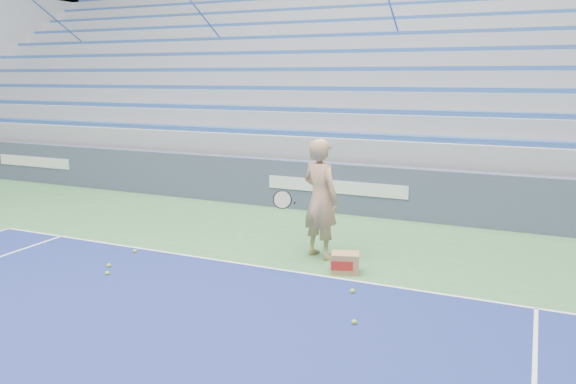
{
  "coord_description": "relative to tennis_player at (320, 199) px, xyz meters",
  "views": [
    {
      "loc": [
        3.94,
        4.32,
        2.98
      ],
      "look_at": [
        0.35,
        12.38,
        1.15
      ],
      "focal_mm": 35.0,
      "sensor_mm": 36.0,
      "label": 1
    }
  ],
  "objects": [
    {
      "name": "tennis_ball_3",
      "position": [
        -2.63,
        -2.16,
        -0.96
      ],
      "size": [
        0.07,
        0.07,
        0.07
      ],
      "primitive_type": "sphere",
      "color": "#A3CE2A",
      "rests_on": "ground"
    },
    {
      "name": "tennis_ball_4",
      "position": [
        1.0,
        -1.34,
        -0.96
      ],
      "size": [
        0.07,
        0.07,
        0.07
      ],
      "primitive_type": "sphere",
      "color": "#A3CE2A",
      "rests_on": "ground"
    },
    {
      "name": "sponsor_barrier",
      "position": [
        -0.76,
        3.11,
        -0.45
      ],
      "size": [
        30.0,
        0.32,
        1.1
      ],
      "color": "#404761",
      "rests_on": "ground"
    },
    {
      "name": "tennis_ball_0",
      "position": [
        -2.86,
        -1.88,
        -0.96
      ],
      "size": [
        0.07,
        0.07,
        0.07
      ],
      "primitive_type": "sphere",
      "color": "#A3CE2A",
      "rests_on": "ground"
    },
    {
      "name": "tennis_ball_2",
      "position": [
        1.32,
        -2.3,
        -0.96
      ],
      "size": [
        0.07,
        0.07,
        0.07
      ],
      "primitive_type": "sphere",
      "color": "#A3CE2A",
      "rests_on": "ground"
    },
    {
      "name": "ball_box",
      "position": [
        0.63,
        -0.57,
        -0.84
      ],
      "size": [
        0.5,
        0.43,
        0.32
      ],
      "color": "#9E754C",
      "rests_on": "ground"
    },
    {
      "name": "bleachers",
      "position": [
        -0.76,
        8.83,
        1.36
      ],
      "size": [
        31.0,
        9.15,
        7.3
      ],
      "color": "#93969B",
      "rests_on": "ground"
    },
    {
      "name": "tennis_player",
      "position": [
        0.0,
        0.0,
        0.0
      ],
      "size": [
        1.04,
        0.98,
        2.0
      ],
      "color": "tan",
      "rests_on": "ground"
    },
    {
      "name": "tennis_ball_1",
      "position": [
        -2.96,
        -1.1,
        -0.96
      ],
      "size": [
        0.07,
        0.07,
        0.07
      ],
      "primitive_type": "sphere",
      "color": "#A3CE2A",
      "rests_on": "ground"
    }
  ]
}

